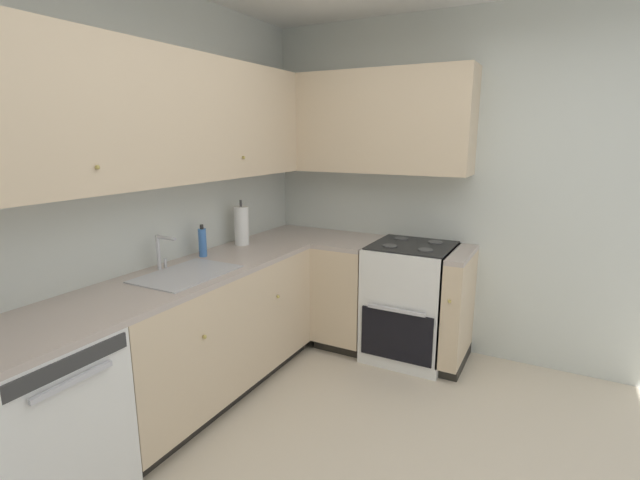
{
  "coord_description": "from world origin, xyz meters",
  "views": [
    {
      "loc": [
        -1.76,
        -0.53,
        1.74
      ],
      "look_at": [
        1.01,
        0.94,
        1.03
      ],
      "focal_mm": 25.94,
      "sensor_mm": 36.0,
      "label": 1
    }
  ],
  "objects_px": {
    "dishwasher": "(37,427)",
    "oven_range": "(410,301)",
    "soap_bottle": "(203,242)",
    "paper_towel_roll": "(242,226)"
  },
  "relations": [
    {
      "from": "oven_range",
      "to": "soap_bottle",
      "type": "relative_size",
      "value": 4.66
    },
    {
      "from": "dishwasher",
      "to": "oven_range",
      "type": "height_order",
      "value": "oven_range"
    },
    {
      "from": "paper_towel_roll",
      "to": "soap_bottle",
      "type": "bearing_deg",
      "value": 177.28
    },
    {
      "from": "dishwasher",
      "to": "paper_towel_roll",
      "type": "distance_m",
      "value": 1.88
    },
    {
      "from": "dishwasher",
      "to": "paper_towel_roll",
      "type": "bearing_deg",
      "value": 5.19
    },
    {
      "from": "dishwasher",
      "to": "soap_bottle",
      "type": "xyz_separation_m",
      "value": [
        1.35,
        0.18,
        0.57
      ]
    },
    {
      "from": "soap_bottle",
      "to": "paper_towel_roll",
      "type": "distance_m",
      "value": 0.42
    },
    {
      "from": "dishwasher",
      "to": "soap_bottle",
      "type": "distance_m",
      "value": 1.47
    },
    {
      "from": "dishwasher",
      "to": "paper_towel_roll",
      "type": "xyz_separation_m",
      "value": [
        1.77,
        0.16,
        0.62
      ]
    },
    {
      "from": "dishwasher",
      "to": "oven_range",
      "type": "relative_size",
      "value": 0.82
    }
  ]
}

